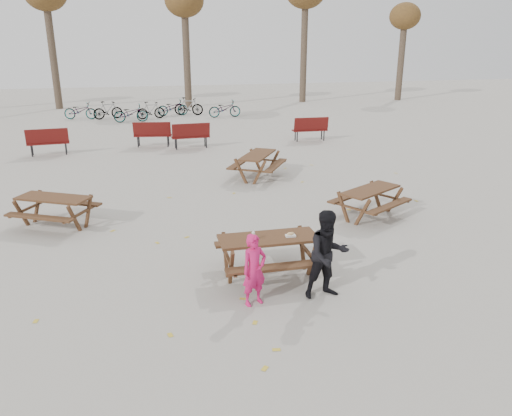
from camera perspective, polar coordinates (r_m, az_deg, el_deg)
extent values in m
plane|color=gray|center=(9.40, 1.39, -7.71)|extent=(80.00, 80.00, 0.00)
cube|color=#3D2816|center=(9.09, 1.43, -3.48)|extent=(1.80, 0.70, 0.05)
cube|color=#3D2816|center=(8.68, 2.40, -6.78)|extent=(1.80, 0.25, 0.05)
cube|color=#3D2816|center=(9.74, 0.53, -3.81)|extent=(1.80, 0.25, 0.05)
cylinder|color=#3D2816|center=(8.83, -2.86, -6.93)|extent=(0.08, 0.08, 0.73)
cylinder|color=#3D2816|center=(9.37, -3.52, -5.37)|extent=(0.08, 0.08, 0.73)
cylinder|color=#3D2816|center=(9.18, 6.44, -5.97)|extent=(0.08, 0.08, 0.73)
cylinder|color=#3D2816|center=(9.70, 5.27, -4.53)|extent=(0.08, 0.08, 0.73)
cube|color=white|center=(9.11, 3.96, -3.18)|extent=(0.18, 0.11, 0.03)
ellipsoid|color=tan|center=(9.09, 3.97, -2.93)|extent=(0.14, 0.06, 0.05)
cylinder|color=silver|center=(8.91, -0.30, -3.24)|extent=(0.06, 0.06, 0.15)
cylinder|color=orange|center=(8.92, -0.30, -3.34)|extent=(0.07, 0.07, 0.05)
cylinder|color=white|center=(8.88, -0.30, -2.73)|extent=(0.03, 0.03, 0.02)
imported|color=#CB195D|center=(8.20, -0.20, -7.09)|extent=(0.52, 0.43, 1.23)
imported|color=black|center=(8.45, 8.22, -5.31)|extent=(0.80, 0.65, 1.54)
imported|color=black|center=(29.23, -19.44, 10.45)|extent=(1.84, 0.98, 0.92)
imported|color=black|center=(28.86, -16.58, 10.68)|extent=(1.66, 0.96, 0.96)
imported|color=black|center=(27.46, -14.11, 10.47)|extent=(1.80, 0.75, 0.92)
imported|color=black|center=(28.33, -11.92, 10.88)|extent=(1.61, 0.79, 0.93)
imported|color=black|center=(29.35, -9.51, 11.26)|extent=(1.79, 0.80, 0.91)
imported|color=black|center=(29.38, -7.71, 11.44)|extent=(1.73, 0.93, 1.00)
imported|color=black|center=(28.41, -3.61, 11.26)|extent=(1.82, 0.70, 0.94)
cylinder|color=#382B21|center=(34.00, -22.18, 15.76)|extent=(0.44, 0.44, 6.30)
cylinder|color=#382B21|center=(32.81, -7.92, 16.54)|extent=(0.44, 0.44, 5.95)
ellipsoid|color=brown|center=(32.86, -8.21, 22.46)|extent=(2.38, 2.38, 2.02)
cylinder|color=#382B21|center=(35.44, 5.49, 17.35)|extent=(0.44, 0.44, 6.65)
cylinder|color=#382B21|center=(37.80, 16.23, 15.75)|extent=(0.44, 0.44, 5.25)
ellipsoid|color=brown|center=(37.79, 16.66, 20.28)|extent=(2.10, 2.10, 1.79)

